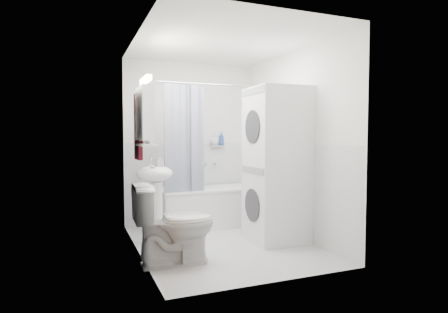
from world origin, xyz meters
name	(u,v)px	position (x,y,z in m)	size (l,w,h in m)	color
floor	(223,243)	(0.00, 0.00, 0.00)	(2.60, 2.60, 0.00)	silver
room_walls	(223,120)	(0.00, 0.00, 1.49)	(2.60, 2.60, 2.60)	white
wainscot	(214,191)	(0.00, 0.29, 0.60)	(1.98, 2.58, 2.58)	white
door	(152,167)	(-0.95, -0.55, 1.00)	(0.05, 2.00, 2.00)	brown
bathtub	(209,205)	(0.15, 0.92, 0.31)	(1.46, 0.69, 0.56)	white
tub_spout	(214,164)	(0.35, 1.25, 0.88)	(0.04, 0.04, 0.12)	silver
curtain_rod	(216,85)	(0.15, 0.63, 2.00)	(0.02, 0.02, 1.64)	silver
shower_curtain	(185,140)	(-0.29, 0.63, 1.25)	(0.55, 0.02, 1.45)	#121D42
sink	(155,186)	(-0.75, 0.30, 0.70)	(0.44, 0.37, 1.04)	white
medicine_cabinet	(145,112)	(-0.90, 0.10, 1.57)	(0.13, 0.50, 0.71)	white
shelf	(146,145)	(-0.89, 0.10, 1.20)	(0.18, 0.54, 0.03)	silver
shower_caddy	(217,146)	(0.40, 1.24, 1.15)	(0.22, 0.06, 0.02)	silver
towel	(138,125)	(-0.94, 0.35, 1.43)	(0.07, 0.33, 0.81)	#4C101D
washer_dryer	(277,165)	(0.68, -0.12, 0.95)	(0.70, 0.69, 1.89)	white
toilet	(174,224)	(-0.72, -0.49, 0.40)	(0.46, 0.82, 0.81)	white
soap_pump	(159,166)	(-0.71, 0.25, 0.95)	(0.08, 0.17, 0.08)	gray
shelf_bottle	(149,141)	(-0.89, -0.05, 1.25)	(0.07, 0.18, 0.07)	gray
shelf_cup	(144,139)	(-0.89, 0.22, 1.26)	(0.10, 0.09, 0.10)	gray
shampoo_a	(214,141)	(0.35, 1.24, 1.23)	(0.13, 0.17, 0.13)	gray
shampoo_b	(221,143)	(0.47, 1.24, 1.20)	(0.08, 0.21, 0.08)	#274E9C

